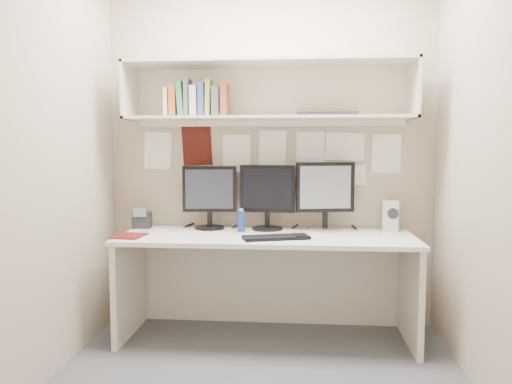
# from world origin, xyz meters

# --- Properties ---
(floor) EXTENTS (2.40, 2.00, 0.01)m
(floor) POSITION_xyz_m (0.00, 0.00, 0.00)
(floor) COLOR #49494E
(floor) RESTS_ON ground
(wall_back) EXTENTS (2.40, 0.02, 2.60)m
(wall_back) POSITION_xyz_m (0.00, 1.00, 1.30)
(wall_back) COLOR tan
(wall_back) RESTS_ON ground
(wall_front) EXTENTS (2.40, 0.02, 2.60)m
(wall_front) POSITION_xyz_m (0.00, -1.00, 1.30)
(wall_front) COLOR tan
(wall_front) RESTS_ON ground
(wall_left) EXTENTS (0.02, 2.00, 2.60)m
(wall_left) POSITION_xyz_m (-1.20, 0.00, 1.30)
(wall_left) COLOR tan
(wall_left) RESTS_ON ground
(wall_right) EXTENTS (0.02, 2.00, 2.60)m
(wall_right) POSITION_xyz_m (1.20, 0.00, 1.30)
(wall_right) COLOR tan
(wall_right) RESTS_ON ground
(desk) EXTENTS (2.00, 0.70, 0.73)m
(desk) POSITION_xyz_m (0.00, 0.65, 0.37)
(desk) COLOR silver
(desk) RESTS_ON floor
(overhead_hutch) EXTENTS (2.00, 0.38, 0.40)m
(overhead_hutch) POSITION_xyz_m (0.00, 0.86, 1.72)
(overhead_hutch) COLOR beige
(overhead_hutch) RESTS_ON wall_back
(pinned_papers) EXTENTS (1.92, 0.01, 0.48)m
(pinned_papers) POSITION_xyz_m (0.00, 0.99, 1.25)
(pinned_papers) COLOR white
(pinned_papers) RESTS_ON wall_back
(monitor_left) EXTENTS (0.40, 0.22, 0.46)m
(monitor_left) POSITION_xyz_m (-0.43, 0.87, 0.98)
(monitor_left) COLOR black
(monitor_left) RESTS_ON desk
(monitor_center) EXTENTS (0.40, 0.22, 0.47)m
(monitor_center) POSITION_xyz_m (-0.01, 0.87, 0.98)
(monitor_center) COLOR black
(monitor_center) RESTS_ON desk
(monitor_right) EXTENTS (0.42, 0.23, 0.49)m
(monitor_right) POSITION_xyz_m (0.41, 0.87, 1.00)
(monitor_right) COLOR #A5A5AA
(monitor_right) RESTS_ON desk
(keyboard) EXTENTS (0.45, 0.27, 0.02)m
(keyboard) POSITION_xyz_m (0.07, 0.49, 0.74)
(keyboard) COLOR black
(keyboard) RESTS_ON desk
(mouse) EXTENTS (0.07, 0.11, 0.03)m
(mouse) POSITION_xyz_m (0.24, 0.51, 0.75)
(mouse) COLOR black
(mouse) RESTS_ON desk
(speaker) EXTENTS (0.14, 0.14, 0.22)m
(speaker) POSITION_xyz_m (0.88, 0.89, 0.84)
(speaker) COLOR beige
(speaker) RESTS_ON desk
(blue_bottle) EXTENTS (0.05, 0.05, 0.16)m
(blue_bottle) POSITION_xyz_m (-0.19, 0.74, 0.81)
(blue_bottle) COLOR navy
(blue_bottle) RESTS_ON desk
(maroon_notebook) EXTENTS (0.20, 0.23, 0.01)m
(maroon_notebook) POSITION_xyz_m (-0.91, 0.49, 0.74)
(maroon_notebook) COLOR #5D100F
(maroon_notebook) RESTS_ON desk
(desk_phone) EXTENTS (0.14, 0.13, 0.15)m
(desk_phone) POSITION_xyz_m (-0.94, 0.86, 0.79)
(desk_phone) COLOR black
(desk_phone) RESTS_ON desk
(book_stack) EXTENTS (0.44, 0.16, 0.26)m
(book_stack) POSITION_xyz_m (-0.50, 0.77, 1.65)
(book_stack) COLOR silver
(book_stack) RESTS_ON overhead_hutch
(hutch_tray) EXTENTS (0.43, 0.18, 0.03)m
(hutch_tray) POSITION_xyz_m (0.41, 0.84, 1.55)
(hutch_tray) COLOR black
(hutch_tray) RESTS_ON overhead_hutch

